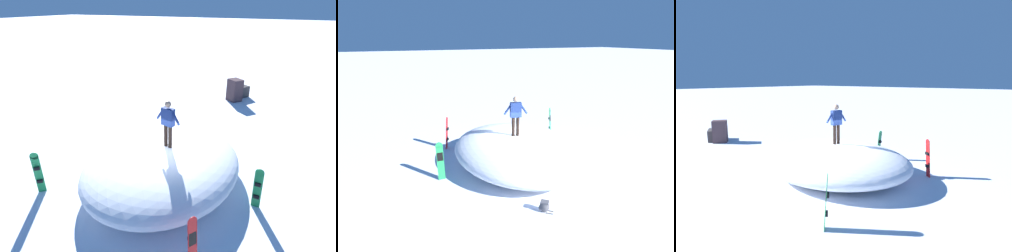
# 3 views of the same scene
# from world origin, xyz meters

# --- Properties ---
(ground) EXTENTS (240.00, 240.00, 0.00)m
(ground) POSITION_xyz_m (0.00, 0.00, 0.00)
(ground) COLOR white
(snow_mound) EXTENTS (5.74, 7.13, 1.42)m
(snow_mound) POSITION_xyz_m (0.08, 0.21, 0.71)
(snow_mound) COLOR white
(snow_mound) RESTS_ON ground
(snowboarder_standing) EXTENTS (1.04, 0.33, 1.74)m
(snowboarder_standing) POSITION_xyz_m (0.26, 0.25, 2.43)
(snowboarder_standing) COLOR black
(snowboarder_standing) RESTS_ON snow_mound
(snowboard_primary_upright) EXTENTS (0.27, 0.30, 1.71)m
(snowboard_primary_upright) POSITION_xyz_m (2.51, -3.02, 0.88)
(snowboard_primary_upright) COLOR red
(snowboard_primary_upright) RESTS_ON ground
(snowboard_secondary_upright) EXTENTS (0.29, 0.29, 1.67)m
(snowboard_secondary_upright) POSITION_xyz_m (-3.40, -2.47, 0.86)
(snowboard_secondary_upright) COLOR #1E8C47
(snowboard_secondary_upright) RESTS_ON ground
(snowboard_tertiary_upright) EXTENTS (0.29, 0.20, 1.56)m
(snowboard_tertiary_upright) POSITION_xyz_m (3.54, 0.05, 0.80)
(snowboard_tertiary_upright) COLOR #1E8C47
(snowboard_tertiary_upright) RESTS_ON ground
(backpack_near) EXTENTS (0.48, 0.47, 0.40)m
(backpack_near) POSITION_xyz_m (0.98, 3.76, 0.21)
(backpack_near) COLOR #4C4C51
(backpack_near) RESTS_ON ground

